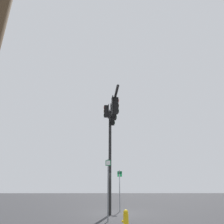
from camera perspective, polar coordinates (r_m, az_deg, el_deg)
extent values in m
plane|color=#2D2D30|center=(14.37, 1.71, -27.97)|extent=(60.00, 60.00, 0.00)
cylinder|color=black|center=(13.48, -0.62, -13.70)|extent=(0.20, 0.20, 6.93)
cylinder|color=black|center=(11.78, 0.37, 2.03)|extent=(0.51, 5.04, 0.14)
cube|color=black|center=(14.34, 0.63, 0.13)|extent=(0.32, 0.32, 0.90)
cube|color=black|center=(14.33, -0.04, 0.15)|extent=(0.07, 0.44, 1.04)
cylinder|color=red|center=(14.47, 1.28, 1.22)|extent=(0.04, 0.20, 0.20)
cylinder|color=#3C2703|center=(14.36, 1.29, 0.11)|extent=(0.04, 0.20, 0.20)
cylinder|color=black|center=(14.25, 1.30, -1.02)|extent=(0.04, 0.20, 0.20)
cube|color=black|center=(14.30, -1.76, 0.20)|extent=(0.32, 0.32, 0.90)
cube|color=black|center=(14.31, -1.08, 0.18)|extent=(0.07, 0.44, 1.04)
cylinder|color=red|center=(14.40, -2.40, 1.34)|extent=(0.04, 0.20, 0.20)
cylinder|color=#3C2703|center=(14.29, -2.42, 0.22)|extent=(0.04, 0.20, 0.20)
cylinder|color=black|center=(14.19, -2.44, -0.91)|extent=(0.04, 0.20, 0.20)
cube|color=black|center=(12.38, 0.01, -1.86)|extent=(0.31, 0.31, 0.90)
cube|color=black|center=(12.37, -0.77, -1.84)|extent=(0.06, 0.44, 1.04)
cylinder|color=red|center=(12.50, 0.77, -0.57)|extent=(0.04, 0.20, 0.20)
cylinder|color=#3C2703|center=(12.40, 0.77, -1.87)|extent=(0.04, 0.20, 0.20)
cylinder|color=black|center=(12.30, 0.78, -3.20)|extent=(0.04, 0.20, 0.20)
cube|color=black|center=(11.39, 0.47, -0.14)|extent=(0.31, 0.31, 0.90)
cube|color=black|center=(11.38, -0.38, -0.13)|extent=(0.05, 0.44, 1.04)
cylinder|color=red|center=(11.51, 1.29, 1.25)|extent=(0.04, 0.20, 0.20)
cylinder|color=#3C2703|center=(11.40, 1.30, -0.15)|extent=(0.04, 0.20, 0.20)
cylinder|color=black|center=(11.30, 1.31, -1.57)|extent=(0.04, 0.20, 0.20)
cube|color=black|center=(10.41, 1.02, 1.91)|extent=(0.33, 0.33, 0.90)
cube|color=black|center=(10.39, 0.09, 1.96)|extent=(0.09, 0.44, 1.04)
cylinder|color=red|center=(10.55, 1.90, 3.37)|extent=(0.05, 0.20, 0.20)
cylinder|color=#3C2703|center=(10.43, 1.92, 1.87)|extent=(0.05, 0.20, 0.20)
cylinder|color=black|center=(10.32, 1.94, 0.33)|extent=(0.05, 0.20, 0.20)
cylinder|color=slate|center=(11.18, -1.19, -21.97)|extent=(0.07, 0.07, 3.14)
cube|color=#0C7238|center=(11.20, -1.15, -14.95)|extent=(0.30, 0.05, 0.31)
cube|color=white|center=(11.18, -1.16, -14.95)|extent=(0.24, 0.02, 0.25)
cylinder|color=yellow|center=(9.12, 4.20, -30.07)|extent=(0.22, 0.22, 0.65)
sphere|color=yellow|center=(9.07, 4.13, -27.67)|extent=(0.20, 0.20, 0.20)
cylinder|color=yellow|center=(9.19, 3.34, -29.81)|extent=(0.13, 0.13, 0.09)
cylinder|color=slate|center=(14.99, 2.30, -22.36)|extent=(0.07, 0.07, 2.77)
cube|color=#0C7238|center=(15.03, 2.31, -18.02)|extent=(0.34, 0.23, 0.39)
cube|color=white|center=(15.05, 2.34, -18.02)|extent=(0.27, 0.18, 0.33)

